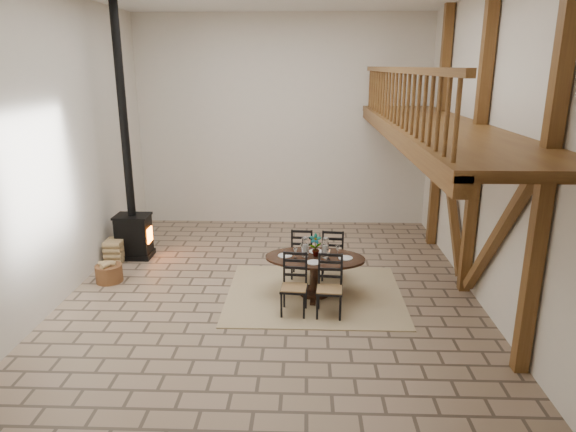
{
  "coord_description": "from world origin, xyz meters",
  "views": [
    {
      "loc": [
        0.58,
        -8.47,
        3.81
      ],
      "look_at": [
        0.26,
        0.4,
        1.21
      ],
      "focal_mm": 32.0,
      "sensor_mm": 36.0,
      "label": 1
    }
  ],
  "objects_px": {
    "dining_table": "(315,273)",
    "log_basket": "(109,273)",
    "wood_stove": "(131,205)",
    "log_stack": "(115,251)"
  },
  "relations": [
    {
      "from": "log_stack",
      "to": "dining_table",
      "type": "bearing_deg",
      "value": -19.52
    },
    {
      "from": "wood_stove",
      "to": "log_stack",
      "type": "xyz_separation_m",
      "value": [
        -0.31,
        -0.29,
        -0.88
      ]
    },
    {
      "from": "wood_stove",
      "to": "log_stack",
      "type": "distance_m",
      "value": 0.97
    },
    {
      "from": "dining_table",
      "to": "log_stack",
      "type": "relative_size",
      "value": 4.09
    },
    {
      "from": "log_basket",
      "to": "log_stack",
      "type": "relative_size",
      "value": 1.01
    },
    {
      "from": "dining_table",
      "to": "wood_stove",
      "type": "height_order",
      "value": "wood_stove"
    },
    {
      "from": "dining_table",
      "to": "log_stack",
      "type": "xyz_separation_m",
      "value": [
        -3.99,
        1.42,
        -0.17
      ]
    },
    {
      "from": "wood_stove",
      "to": "dining_table",
      "type": "bearing_deg",
      "value": -24.5
    },
    {
      "from": "dining_table",
      "to": "log_basket",
      "type": "relative_size",
      "value": 4.04
    },
    {
      "from": "dining_table",
      "to": "wood_stove",
      "type": "distance_m",
      "value": 4.12
    }
  ]
}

